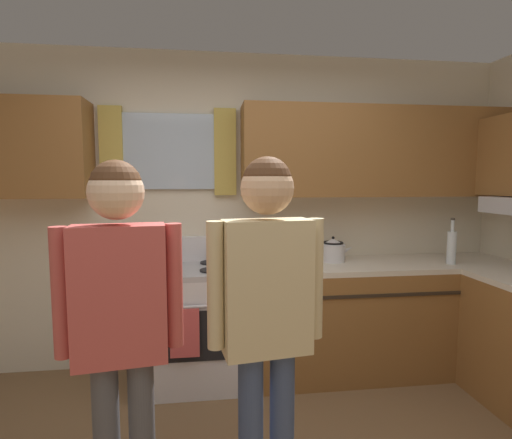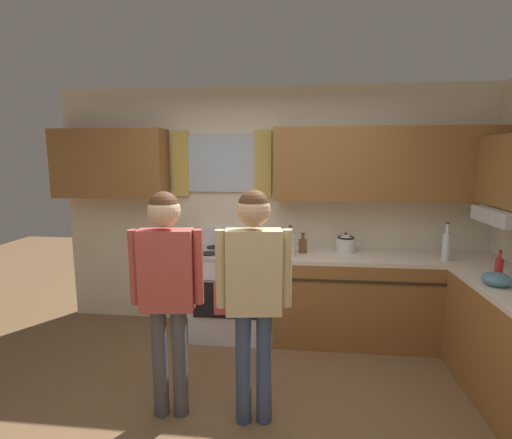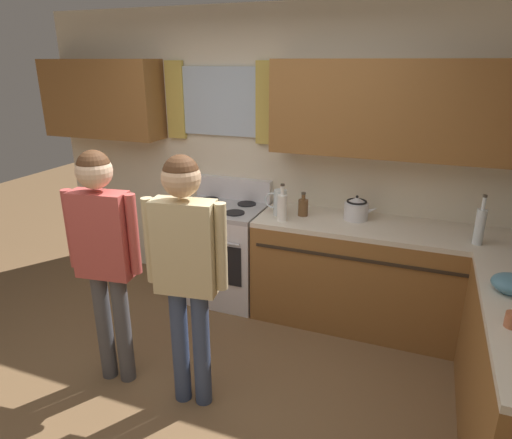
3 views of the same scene
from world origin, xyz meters
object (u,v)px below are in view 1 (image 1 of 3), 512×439
at_px(stove_oven, 187,322).
at_px(bottle_milk_white, 271,254).
at_px(water_pitcher, 259,252).
at_px(adult_in_plaid, 267,301).
at_px(bottle_tall_clear, 452,246).
at_px(stovetop_kettle, 333,250).
at_px(adult_left, 120,309).
at_px(bottle_squat_brown, 282,255).

relative_size(stove_oven, bottle_milk_white, 3.51).
bearing_deg(water_pitcher, adult_in_plaid, -96.30).
bearing_deg(water_pitcher, bottle_tall_clear, -3.76).
height_order(stovetop_kettle, adult_left, adult_left).
relative_size(stovetop_kettle, adult_in_plaid, 0.17).
xyz_separation_m(bottle_milk_white, bottle_tall_clear, (1.46, 0.04, 0.02)).
bearing_deg(adult_in_plaid, bottle_squat_brown, 76.08).
relative_size(stove_oven, adult_in_plaid, 0.66).
height_order(stove_oven, adult_in_plaid, adult_in_plaid).
relative_size(stove_oven, stovetop_kettle, 4.02).
bearing_deg(bottle_tall_clear, adult_in_plaid, -143.78).
xyz_separation_m(stovetop_kettle, adult_in_plaid, (-0.78, -1.45, 0.05)).
distance_m(bottle_tall_clear, adult_left, 2.59).
bearing_deg(bottle_tall_clear, stove_oven, 176.23).
xyz_separation_m(water_pitcher, adult_left, (-0.76, -1.32, 0.02)).
bearing_deg(adult_left, bottle_tall_clear, 28.06).
distance_m(bottle_milk_white, bottle_squat_brown, 0.23).
bearing_deg(bottle_squat_brown, bottle_milk_white, -123.60).
bearing_deg(bottle_milk_white, bottle_tall_clear, 1.40).
height_order(bottle_milk_white, bottle_tall_clear, bottle_tall_clear).
distance_m(bottle_milk_white, adult_in_plaid, 1.21).
height_order(adult_left, adult_in_plaid, adult_in_plaid).
xyz_separation_m(water_pitcher, adult_in_plaid, (-0.15, -1.33, 0.03)).
relative_size(bottle_tall_clear, adult_in_plaid, 0.22).
xyz_separation_m(bottle_milk_white, stovetop_kettle, (0.56, 0.25, -0.02)).
bearing_deg(adult_in_plaid, adult_left, 179.08).
bearing_deg(adult_in_plaid, bottle_tall_clear, 36.22).
height_order(water_pitcher, adult_left, adult_left).
distance_m(stove_oven, stovetop_kettle, 1.30).
relative_size(bottle_tall_clear, stovetop_kettle, 1.34).
height_order(stovetop_kettle, adult_in_plaid, adult_in_plaid).
xyz_separation_m(stovetop_kettle, water_pitcher, (-0.63, -0.12, 0.02)).
height_order(stove_oven, bottle_milk_white, bottle_milk_white).
distance_m(stovetop_kettle, adult_in_plaid, 1.64).
distance_m(stove_oven, adult_left, 1.48).
bearing_deg(adult_in_plaid, stovetop_kettle, 61.73).
height_order(bottle_tall_clear, stovetop_kettle, bottle_tall_clear).
height_order(bottle_squat_brown, stovetop_kettle, stovetop_kettle).
relative_size(stovetop_kettle, water_pitcher, 1.24).
height_order(stovetop_kettle, water_pitcher, water_pitcher).
relative_size(bottle_milk_white, bottle_squat_brown, 1.53).
bearing_deg(adult_in_plaid, stove_oven, 106.64).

